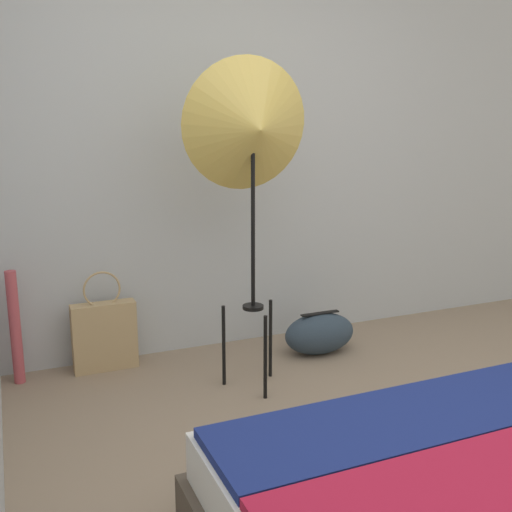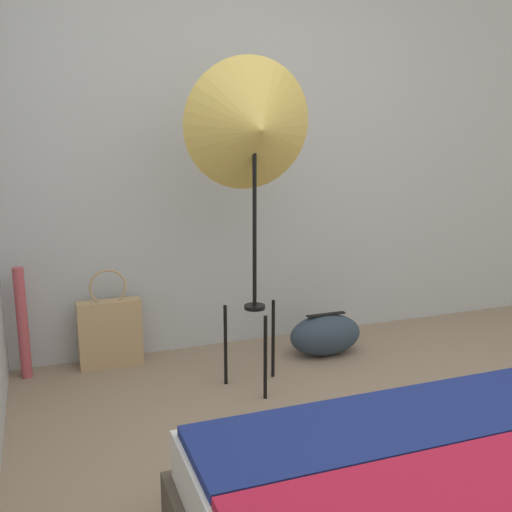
{
  "view_description": "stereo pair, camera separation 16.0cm",
  "coord_description": "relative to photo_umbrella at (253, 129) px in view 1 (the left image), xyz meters",
  "views": [
    {
      "loc": [
        -1.23,
        -1.54,
        1.44
      ],
      "look_at": [
        -0.06,
        1.17,
        0.78
      ],
      "focal_mm": 42.0,
      "sensor_mm": 36.0,
      "label": 1
    },
    {
      "loc": [
        -1.08,
        -1.6,
        1.44
      ],
      "look_at": [
        -0.06,
        1.17,
        0.78
      ],
      "focal_mm": 42.0,
      "sensor_mm": 36.0,
      "label": 2
    }
  ],
  "objects": [
    {
      "name": "wall_back",
      "position": [
        0.02,
        0.72,
        -0.1
      ],
      "size": [
        8.0,
        0.05,
        2.6
      ],
      "color": "#B7BCC1",
      "rests_on": "ground_plane"
    },
    {
      "name": "duffel_bag",
      "position": [
        0.58,
        0.28,
        -1.27
      ],
      "size": [
        0.47,
        0.26,
        0.27
      ],
      "color": "#2D3D4C",
      "rests_on": "ground_plane"
    },
    {
      "name": "tote_bag",
      "position": [
        -0.71,
        0.56,
        -1.19
      ],
      "size": [
        0.37,
        0.1,
        0.6
      ],
      "color": "tan",
      "rests_on": "ground_plane"
    },
    {
      "name": "paper_roll",
      "position": [
        -1.19,
        0.56,
        -1.08
      ],
      "size": [
        0.06,
        0.06,
        0.65
      ],
      "color": "#BC4C56",
      "rests_on": "ground_plane"
    },
    {
      "name": "photo_umbrella",
      "position": [
        0.0,
        0.0,
        0.0
      ],
      "size": [
        0.69,
        0.33,
        1.77
      ],
      "color": "black",
      "rests_on": "ground_plane"
    }
  ]
}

